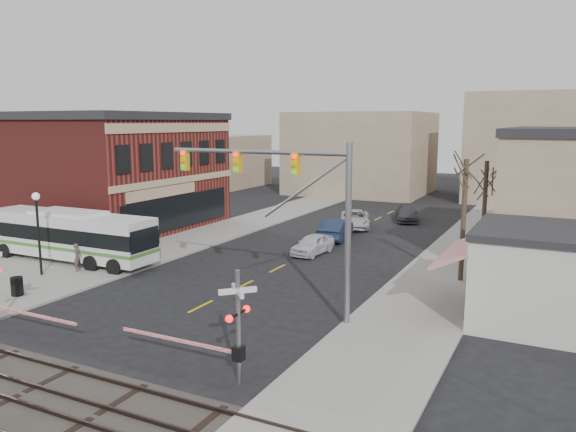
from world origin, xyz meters
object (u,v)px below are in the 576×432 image
(trash_bin, at_px, (17,286))
(car_b, at_px, (336,229))
(car_a, at_px, (313,244))
(car_c, at_px, (355,219))
(rr_crossing_east, at_px, (228,327))
(pedestrian_far, at_px, (120,249))
(car_d, at_px, (407,213))
(pedestrian_near, at_px, (77,257))
(traffic_signal_mast, at_px, (294,194))
(transit_bus, at_px, (70,235))
(street_lamp, at_px, (37,217))

(trash_bin, height_order, car_b, car_b)
(car_a, xyz_separation_m, car_c, (-0.78, 10.40, 0.05))
(rr_crossing_east, xyz_separation_m, pedestrian_far, (-14.81, 10.64, -1.00))
(car_d, height_order, pedestrian_near, pedestrian_near)
(car_b, bearing_deg, traffic_signal_mast, 97.00)
(transit_bus, relative_size, trash_bin, 12.78)
(traffic_signal_mast, height_order, car_d, traffic_signal_mast)
(pedestrian_far, bearing_deg, transit_bus, 154.83)
(traffic_signal_mast, distance_m, rr_crossing_east, 7.92)
(street_lamp, xyz_separation_m, car_a, (11.70, 12.20, -2.82))
(car_d, bearing_deg, car_c, -138.10)
(car_b, xyz_separation_m, car_c, (-0.39, 5.20, -0.08))
(pedestrian_far, bearing_deg, traffic_signal_mast, -56.88)
(trash_bin, distance_m, pedestrian_near, 4.91)
(car_c, bearing_deg, street_lamp, -135.50)
(transit_bus, xyz_separation_m, trash_bin, (3.40, -6.57, -1.18))
(traffic_signal_mast, xyz_separation_m, pedestrian_near, (-14.69, 0.97, -4.75))
(transit_bus, bearing_deg, pedestrian_far, 16.78)
(traffic_signal_mast, xyz_separation_m, pedestrian_far, (-13.92, 3.71, -4.72))
(car_c, relative_size, car_d, 1.12)
(trash_bin, distance_m, car_d, 33.27)
(traffic_signal_mast, height_order, rr_crossing_east, traffic_signal_mast)
(rr_crossing_east, bearing_deg, car_a, 105.53)
(car_b, distance_m, car_c, 5.22)
(car_c, xyz_separation_m, pedestrian_far, (-8.87, -18.32, 0.25))
(car_b, relative_size, pedestrian_near, 2.95)
(traffic_signal_mast, bearing_deg, pedestrian_far, 165.07)
(rr_crossing_east, xyz_separation_m, car_b, (-5.55, 23.76, -1.16))
(transit_bus, height_order, trash_bin, transit_bus)
(traffic_signal_mast, height_order, car_c, traffic_signal_mast)
(traffic_signal_mast, distance_m, car_a, 13.37)
(pedestrian_far, bearing_deg, trash_bin, -130.98)
(trash_bin, distance_m, pedestrian_far, 7.57)
(rr_crossing_east, relative_size, car_b, 1.14)
(car_c, xyz_separation_m, car_d, (3.14, 5.20, -0.05))
(car_d, bearing_deg, rr_crossing_east, -102.31)
(car_a, relative_size, car_b, 0.81)
(car_b, height_order, car_c, car_b)
(rr_crossing_east, xyz_separation_m, car_a, (-5.16, 18.56, -1.29))
(car_b, distance_m, pedestrian_near, 18.77)
(rr_crossing_east, xyz_separation_m, street_lamp, (-16.86, 6.36, 1.53))
(pedestrian_far, bearing_deg, pedestrian_near, -147.71)
(trash_bin, relative_size, pedestrian_far, 0.56)
(car_d, bearing_deg, street_lamp, -133.82)
(street_lamp, distance_m, car_b, 20.92)
(street_lamp, distance_m, trash_bin, 4.89)
(transit_bus, relative_size, car_b, 2.48)
(rr_crossing_east, height_order, car_b, rr_crossing_east)
(car_d, bearing_deg, trash_bin, -127.92)
(rr_crossing_east, distance_m, pedestrian_near, 17.50)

